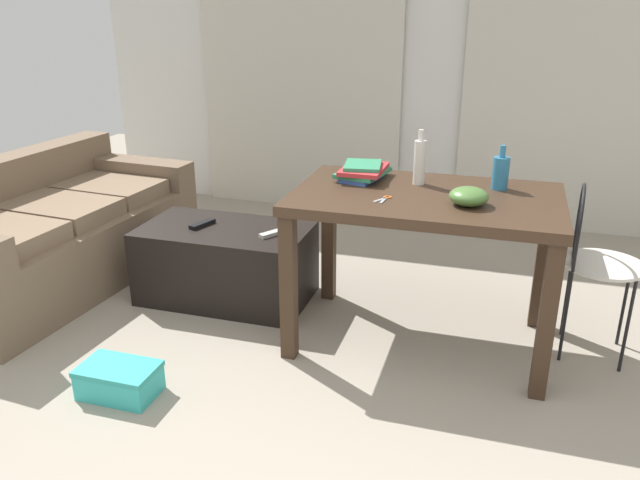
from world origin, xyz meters
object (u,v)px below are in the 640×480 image
object	(u,v)px
craft_table	(425,217)
tv_remote_secondary	(271,234)
couch	(50,234)
bowl	(469,196)
scissors	(385,199)
coffee_table	(226,263)
wire_chair	(591,250)
shoebox	(119,380)
book_stack	(363,171)
tv_remote_primary	(202,224)
bottle_far	(501,172)
bottle_near	(420,161)

from	to	relation	value
craft_table	tv_remote_secondary	world-z (taller)	craft_table
couch	bowl	distance (m)	2.54
scissors	couch	bearing A→B (deg)	173.55
coffee_table	wire_chair	bearing A→B (deg)	-1.25
coffee_table	scissors	distance (m)	1.16
craft_table	coffee_table	bearing A→B (deg)	171.53
couch	shoebox	size ratio (longest dim) A/B	5.44
bowl	tv_remote_secondary	size ratio (longest dim) A/B	1.21
scissors	shoebox	world-z (taller)	scissors
book_stack	scissors	xyz separation A→B (m)	(0.18, -0.31, -0.04)
wire_chair	bowl	world-z (taller)	bowl
coffee_table	tv_remote_secondary	world-z (taller)	tv_remote_secondary
bowl	book_stack	size ratio (longest dim) A/B	0.55
coffee_table	scissors	size ratio (longest dim) A/B	7.80
tv_remote_primary	scissors	bearing A→B (deg)	3.09
bottle_far	tv_remote_secondary	size ratio (longest dim) A/B	1.48
couch	coffee_table	distance (m)	1.14
coffee_table	bowl	bearing A→B (deg)	-12.14
couch	shoebox	distance (m)	1.48
couch	bottle_far	xyz separation A→B (m)	(2.60, 0.09, 0.57)
wire_chair	scissors	size ratio (longest dim) A/B	6.97
scissors	tv_remote_primary	distance (m)	1.19
coffee_table	tv_remote_primary	xyz separation A→B (m)	(-0.13, -0.01, 0.23)
craft_table	bowl	xyz separation A→B (m)	(0.20, -0.12, 0.15)
craft_table	tv_remote_secondary	xyz separation A→B (m)	(-0.84, 0.13, -0.23)
wire_chair	shoebox	size ratio (longest dim) A/B	2.50
coffee_table	bowl	size ratio (longest dim) A/B	5.44
wire_chair	shoebox	xyz separation A→B (m)	(-1.95, -0.99, -0.46)
couch	book_stack	xyz separation A→B (m)	(1.93, 0.07, 0.52)
bottle_far	shoebox	distance (m)	2.00
tv_remote_secondary	wire_chair	bearing A→B (deg)	31.60
craft_table	bottle_near	size ratio (longest dim) A/B	4.63
couch	craft_table	distance (m)	2.31
book_stack	tv_remote_primary	world-z (taller)	book_stack
tv_remote_secondary	couch	bearing A→B (deg)	-146.89
coffee_table	tv_remote_secondary	distance (m)	0.38
shoebox	bowl	bearing A→B (deg)	28.32
bowl	scissors	size ratio (longest dim) A/B	1.43
tv_remote_secondary	shoebox	distance (m)	1.12
coffee_table	shoebox	distance (m)	1.05
coffee_table	bowl	world-z (taller)	bowl
scissors	bottle_near	bearing A→B (deg)	69.81
bottle_near	book_stack	world-z (taller)	bottle_near
book_stack	bowl	bearing A→B (deg)	-27.97
tv_remote_secondary	craft_table	bearing A→B (deg)	22.79
book_stack	tv_remote_primary	distance (m)	1.00
bottle_far	tv_remote_primary	world-z (taller)	bottle_far
shoebox	scissors	bearing A→B (deg)	35.71
wire_chair	tv_remote_primary	xyz separation A→B (m)	(-2.04, 0.03, -0.09)
coffee_table	bottle_near	world-z (taller)	bottle_near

